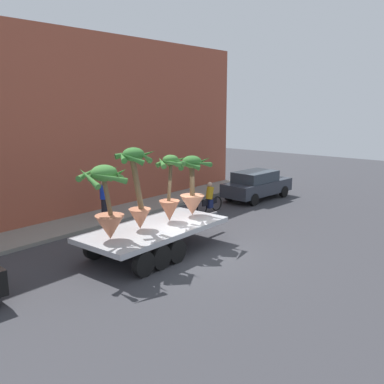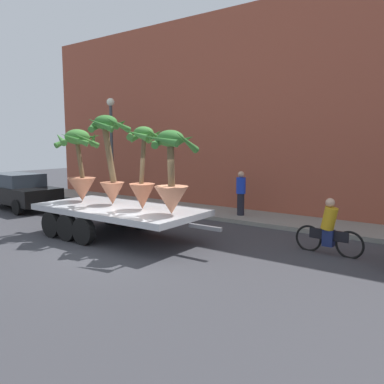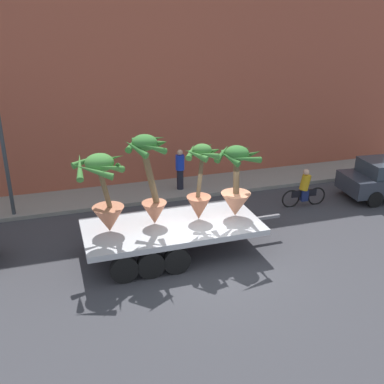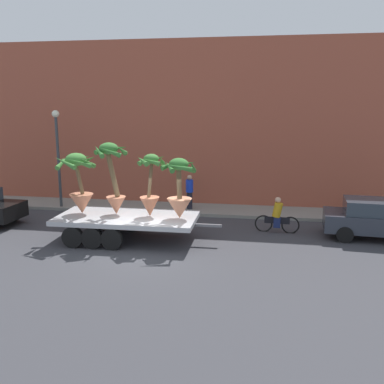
{
  "view_description": "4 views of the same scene",
  "coord_description": "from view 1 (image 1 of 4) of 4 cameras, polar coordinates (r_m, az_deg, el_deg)",
  "views": [
    {
      "loc": [
        -11.4,
        -9.23,
        5.28
      ],
      "look_at": [
        0.98,
        1.01,
        1.91
      ],
      "focal_mm": 40.1,
      "sensor_mm": 36.0,
      "label": 1
    },
    {
      "loc": [
        7.75,
        -7.18,
        2.97
      ],
      "look_at": [
        1.8,
        1.03,
        1.66
      ],
      "focal_mm": 36.1,
      "sensor_mm": 36.0,
      "label": 2
    },
    {
      "loc": [
        -4.24,
        -11.08,
        7.1
      ],
      "look_at": [
        -0.09,
        2.02,
        1.57
      ],
      "focal_mm": 42.23,
      "sensor_mm": 36.0,
      "label": 3
    },
    {
      "loc": [
        4.14,
        -14.38,
        5.29
      ],
      "look_at": [
        1.43,
        1.79,
        1.87
      ],
      "focal_mm": 39.76,
      "sensor_mm": 36.0,
      "label": 4
    }
  ],
  "objects": [
    {
      "name": "ground_plane",
      "position": [
        15.59,
        0.57,
        -7.95
      ],
      "size": [
        60.0,
        60.0,
        0.0
      ],
      "primitive_type": "plane",
      "color": "#38383D"
    },
    {
      "name": "sidewalk",
      "position": [
        19.8,
        -13.3,
        -3.72
      ],
      "size": [
        24.0,
        2.2,
        0.15
      ],
      "primitive_type": "cube",
      "color": "gray",
      "rests_on": "ground"
    },
    {
      "name": "building_facade",
      "position": [
        20.52,
        -16.76,
        8.43
      ],
      "size": [
        24.0,
        1.2,
        8.47
      ],
      "primitive_type": "cube",
      "color": "#9E4C38",
      "rests_on": "ground"
    },
    {
      "name": "flatbed_trailer",
      "position": [
        15.13,
        -5.6,
        -5.57
      ],
      "size": [
        6.45,
        2.64,
        0.98
      ],
      "color": "#B7BABF",
      "rests_on": "ground"
    },
    {
      "name": "potted_palm_rear",
      "position": [
        14.62,
        -7.32,
        0.68
      ],
      "size": [
        1.36,
        1.42,
        2.84
      ],
      "color": "#C17251",
      "rests_on": "flatbed_trailer"
    },
    {
      "name": "potted_palm_middle",
      "position": [
        15.7,
        -2.96,
        0.02
      ],
      "size": [
        1.16,
        1.18,
        2.44
      ],
      "color": "#B26647",
      "rests_on": "flatbed_trailer"
    },
    {
      "name": "potted_palm_front",
      "position": [
        16.5,
        0.03,
        0.49
      ],
      "size": [
        1.4,
        1.42,
        2.32
      ],
      "color": "tan",
      "rests_on": "flatbed_trailer"
    },
    {
      "name": "potted_palm_extra",
      "position": [
        13.73,
        -11.21,
        -1.41
      ],
      "size": [
        1.57,
        1.65,
        2.42
      ],
      "color": "#C17251",
      "rests_on": "flatbed_trailer"
    },
    {
      "name": "cyclist",
      "position": [
        20.87,
        2.37,
        -0.93
      ],
      "size": [
        1.84,
        0.37,
        1.54
      ],
      "color": "black",
      "rests_on": "ground"
    },
    {
      "name": "parked_car",
      "position": [
        23.95,
        8.6,
        1.0
      ],
      "size": [
        4.51,
        2.11,
        1.58
      ],
      "color": "#2D333D",
      "rests_on": "ground"
    },
    {
      "name": "pedestrian_near_gate",
      "position": [
        19.77,
        -11.62,
        -0.78
      ],
      "size": [
        0.36,
        0.36,
        1.71
      ],
      "color": "black",
      "rests_on": "sidewalk"
    }
  ]
}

